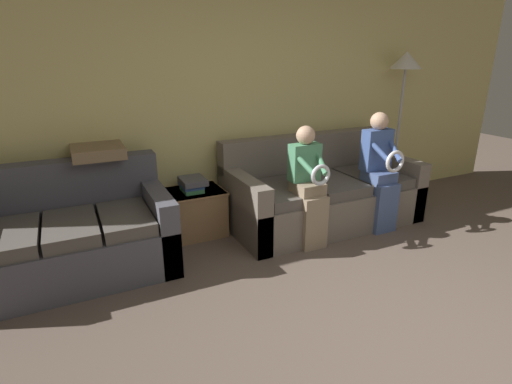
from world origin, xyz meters
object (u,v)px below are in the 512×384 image
object	(u,v)px
floor_lamp	(405,72)
couch_side	(73,237)
throw_pillow	(98,151)
side_shelf	(193,212)
book_stack	(192,184)
child_right_seated	(381,167)
child_left_seated	(309,182)
couch_main	(320,194)

from	to	relation	value
floor_lamp	couch_side	bearing A→B (deg)	-175.78
couch_side	throw_pillow	world-z (taller)	throw_pillow
couch_side	throw_pillow	xyz separation A→B (m)	(0.30, 0.32, 0.64)
side_shelf	book_stack	xyz separation A→B (m)	(0.00, -0.01, 0.30)
book_stack	child_right_seated	bearing A→B (deg)	-20.51
child_left_seated	floor_lamp	xyz separation A→B (m)	(1.75, 0.69, 0.92)
side_shelf	child_right_seated	bearing A→B (deg)	-20.67
couch_side	child_left_seated	bearing A→B (deg)	-11.26
side_shelf	child_left_seated	bearing A→B (deg)	-36.25
child_right_seated	throw_pillow	bearing A→B (deg)	164.47
child_right_seated	couch_side	bearing A→B (deg)	172.11
couch_main	couch_side	bearing A→B (deg)	-179.75
couch_main	book_stack	distance (m)	1.41
throw_pillow	side_shelf	bearing A→B (deg)	-3.40
child_right_seated	book_stack	bearing A→B (deg)	159.49
child_left_seated	floor_lamp	bearing A→B (deg)	21.55
child_right_seated	book_stack	xyz separation A→B (m)	(-1.80, 0.67, -0.12)
side_shelf	book_stack	distance (m)	0.30
couch_side	book_stack	size ratio (longest dim) A/B	5.20
couch_main	throw_pillow	bearing A→B (deg)	171.88
couch_side	floor_lamp	xyz separation A→B (m)	(3.81, 0.28, 1.24)
couch_main	book_stack	world-z (taller)	couch_main
floor_lamp	child_left_seated	bearing A→B (deg)	-158.45
couch_main	child_left_seated	distance (m)	0.68
child_left_seated	throw_pillow	distance (m)	1.93
child_left_seated	book_stack	world-z (taller)	child_left_seated
throw_pillow	floor_lamp	bearing A→B (deg)	-0.68
child_right_seated	floor_lamp	bearing A→B (deg)	37.95
couch_main	couch_side	world-z (taller)	couch_main
throw_pillow	couch_main	bearing A→B (deg)	-8.12
couch_main	couch_side	xyz separation A→B (m)	(-2.49, -0.01, -0.00)
child_left_seated	child_right_seated	distance (m)	0.87
child_left_seated	throw_pillow	world-z (taller)	child_left_seated
child_right_seated	floor_lamp	size ratio (longest dim) A/B	0.68
book_stack	couch_main	bearing A→B (deg)	-10.64
book_stack	throw_pillow	world-z (taller)	throw_pillow
couch_main	throw_pillow	xyz separation A→B (m)	(-2.19, 0.31, 0.63)
side_shelf	floor_lamp	distance (m)	2.99
couch_side	floor_lamp	size ratio (longest dim) A/B	0.88
child_left_seated	side_shelf	world-z (taller)	child_left_seated
couch_main	child_right_seated	bearing A→B (deg)	-43.79
couch_main	floor_lamp	size ratio (longest dim) A/B	1.15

